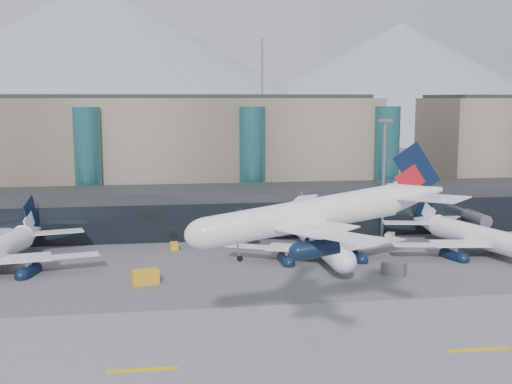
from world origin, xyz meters
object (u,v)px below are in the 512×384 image
veh_g (353,248)px  veh_h (145,277)px  jet_parked_mid (318,234)px  lightmast_mid (384,171)px  hero_jet (326,205)px  veh_d (390,237)px  jet_parked_right (470,228)px  veh_c (394,269)px  veh_b (174,246)px

veh_g → veh_h: 43.51m
veh_h → jet_parked_mid: bearing=9.9°
veh_h → lightmast_mid: bearing=16.9°
hero_jet → jet_parked_mid: bearing=77.6°
veh_d → jet_parked_right: bearing=-98.0°
jet_parked_right → hero_jet: bearing=121.1°
jet_parked_right → veh_c: (-20.76, -14.23, -3.56)m
lightmast_mid → veh_c: 33.65m
veh_c → veh_d: 27.61m
veh_c → hero_jet: bearing=-83.7°
veh_c → veh_d: size_ratio=1.45×
jet_parked_right → veh_d: jet_parked_right is taller
lightmast_mid → veh_h: size_ratio=5.98×
veh_b → veh_h: size_ratio=0.57×
jet_parked_right → veh_g: size_ratio=14.93×
lightmast_mid → veh_d: bearing=-82.6°
jet_parked_right → veh_g: bearing=65.1°
lightmast_mid → jet_parked_mid: lightmast_mid is taller
veh_b → jet_parked_right: bearing=-103.7°
veh_c → veh_h: 42.10m
jet_parked_right → veh_h: (-62.86, -13.54, -3.47)m
veh_b → veh_d: bearing=-91.5°
hero_jet → veh_c: 40.95m
hero_jet → veh_g: bearing=69.7°
lightmast_mid → veh_h: 59.71m
jet_parked_mid → jet_parked_right: (30.73, -0.03, 0.12)m
veh_d → veh_h: 56.94m
veh_b → veh_g: veh_g is taller
veh_b → veh_c: size_ratio=0.61×
lightmast_mid → hero_jet: size_ratio=0.80×
hero_jet → jet_parked_right: hero_jet is taller
jet_parked_right → veh_b: (-57.67, 10.08, -3.95)m
jet_parked_right → veh_d: (-11.94, 11.93, -3.88)m
veh_c → veh_g: size_ratio=1.54×
hero_jet → jet_parked_right: (41.10, 45.57, -13.21)m
jet_parked_right → veh_g: (-22.71, 3.22, -3.90)m
veh_b → veh_h: (-5.19, -23.62, 0.48)m
jet_parked_mid → veh_c: 17.73m
veh_h → veh_c: bearing=-13.9°
jet_parked_mid → veh_h: size_ratio=8.69×
veh_d → veh_h: veh_h is taller
veh_c → veh_d: bearing=110.6°
veh_d → veh_g: veh_d is taller
jet_parked_mid → veh_g: jet_parked_mid is taller
lightmast_mid → hero_jet: bearing=-115.2°
hero_jet → veh_h: bearing=124.6°
hero_jet → veh_d: hero_jet is taller
hero_jet → jet_parked_mid: (10.37, 45.60, -13.33)m
jet_parked_mid → veh_b: bearing=68.2°
hero_jet → veh_h: hero_jet is taller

